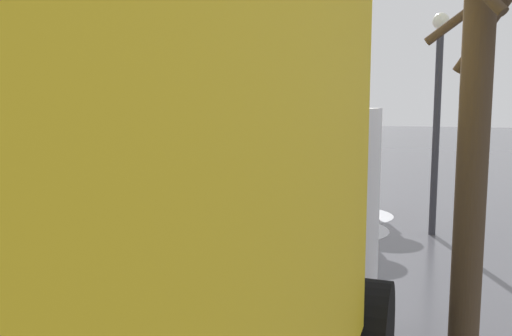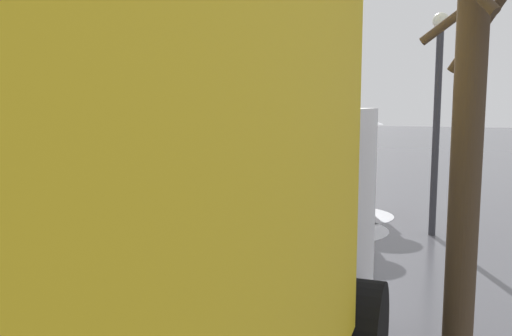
{
  "view_description": "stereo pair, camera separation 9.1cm",
  "coord_description": "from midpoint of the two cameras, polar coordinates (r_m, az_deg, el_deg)",
  "views": [
    {
      "loc": [
        -3.6,
        10.91,
        2.32
      ],
      "look_at": [
        -0.2,
        1.31,
        1.05
      ],
      "focal_mm": 36.13,
      "sensor_mm": 36.0,
      "label": 1
    },
    {
      "loc": [
        -3.69,
        10.88,
        2.32
      ],
      "look_at": [
        -0.2,
        1.31,
        1.05
      ],
      "focal_mm": 36.13,
      "sensor_mm": 36.0,
      "label": 2
    }
  ],
  "objects": [
    {
      "name": "pedestrian_black_side",
      "position": [
        9.92,
        -2.19,
        2.77
      ],
      "size": [
        1.04,
        1.04,
        2.15
      ],
      "color": "black",
      "rests_on": "ground"
    },
    {
      "name": "street_lamp",
      "position": [
        9.51,
        19.71,
        7.0
      ],
      "size": [
        0.28,
        0.28,
        3.86
      ],
      "color": "#2D2D33",
      "rests_on": "ground"
    },
    {
      "name": "pedestrian_far_side",
      "position": [
        9.95,
        9.51,
        2.77
      ],
      "size": [
        1.04,
        1.04,
        2.15
      ],
      "color": "black",
      "rests_on": "ground"
    },
    {
      "name": "shopping_cart_vendor",
      "position": [
        10.61,
        3.52,
        -2.41
      ],
      "size": [
        0.81,
        0.96,
        1.02
      ],
      "color": "red",
      "rests_on": "ground"
    },
    {
      "name": "bare_tree_near",
      "position": [
        4.37,
        23.01,
        2.69
      ],
      "size": [
        1.22,
        1.28,
        3.77
      ],
      "color": "#423323",
      "rests_on": "ground"
    },
    {
      "name": "hand_dolly_boxes",
      "position": [
        11.24,
        -0.38,
        -0.65
      ],
      "size": [
        0.54,
        0.72,
        1.44
      ],
      "color": "#515156",
      "rests_on": "ground"
    },
    {
      "name": "pedestrian_pink_side",
      "position": [
        12.05,
        0.08,
        3.54
      ],
      "size": [
        1.04,
        1.04,
        2.15
      ],
      "color": "black",
      "rests_on": "ground"
    },
    {
      "name": "slush_patch_mid_street",
      "position": [
        9.79,
        8.8,
        -6.67
      ],
      "size": [
        2.04,
        2.04,
        0.01
      ],
      "primitive_type": "cylinder",
      "color": "silver",
      "rests_on": "ground"
    },
    {
      "name": "ground_plane",
      "position": [
        11.72,
        1.53,
        -4.31
      ],
      "size": [
        90.0,
        90.0,
        0.0
      ],
      "primitive_type": "plane",
      "color": "#4C4C51"
    },
    {
      "name": "cargo_van_parked_right",
      "position": [
        14.35,
        -12.1,
        2.39
      ],
      "size": [
        2.32,
        5.4,
        2.6
      ],
      "color": "gray",
      "rests_on": "ground"
    },
    {
      "name": "slush_patch_far_side",
      "position": [
        11.05,
        10.2,
        -5.11
      ],
      "size": [
        1.96,
        1.96,
        0.01
      ],
      "primitive_type": "cylinder",
      "color": "#999BA0",
      "rests_on": "ground"
    },
    {
      "name": "pedestrian_white_side",
      "position": [
        11.31,
        11.65,
        3.24
      ],
      "size": [
        1.04,
        1.04,
        2.15
      ],
      "color": "black",
      "rests_on": "ground"
    }
  ]
}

